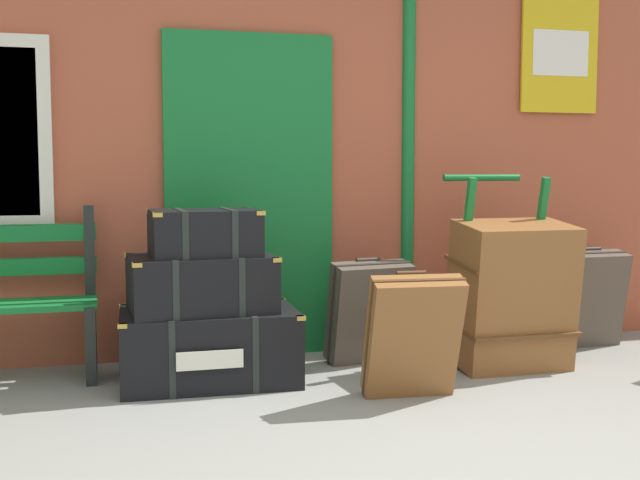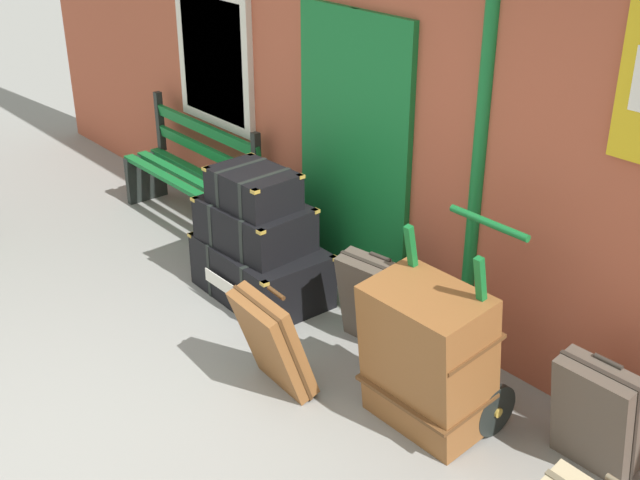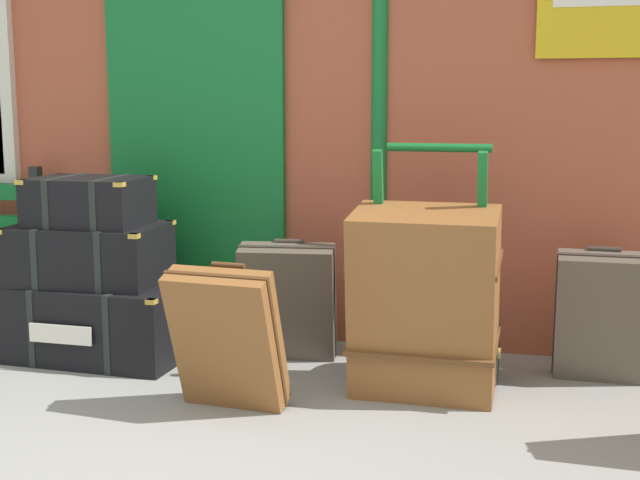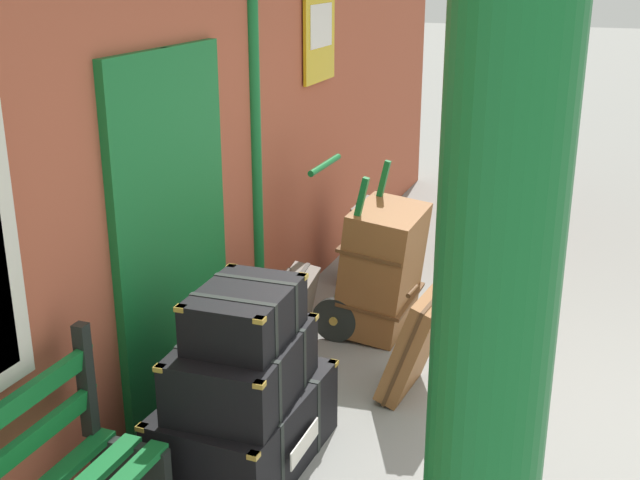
% 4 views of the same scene
% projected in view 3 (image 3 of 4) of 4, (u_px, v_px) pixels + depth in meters
% --- Properties ---
extents(brick_facade, '(10.40, 0.35, 3.20)m').
position_uv_depth(brick_facade, '(268.00, 68.00, 5.11)').
color(brick_facade, '#AD5138').
rests_on(brick_facade, ground).
extents(steamer_trunk_base, '(1.03, 0.69, 0.43)m').
position_uv_depth(steamer_trunk_base, '(100.00, 318.00, 4.81)').
color(steamer_trunk_base, black).
rests_on(steamer_trunk_base, ground).
extents(steamer_trunk_middle, '(0.84, 0.59, 0.33)m').
position_uv_depth(steamer_trunk_middle, '(89.00, 253.00, 4.74)').
color(steamer_trunk_middle, black).
rests_on(steamer_trunk_middle, steamer_trunk_base).
extents(steamer_trunk_top, '(0.63, 0.47, 0.27)m').
position_uv_depth(steamer_trunk_top, '(89.00, 201.00, 4.68)').
color(steamer_trunk_top, black).
rests_on(steamer_trunk_top, steamer_trunk_middle).
extents(porters_trolley, '(0.71, 0.62, 1.19)m').
position_uv_depth(porters_trolley, '(429.00, 330.00, 4.33)').
color(porters_trolley, black).
rests_on(porters_trolley, ground).
extents(large_brown_trunk, '(0.70, 0.53, 0.92)m').
position_uv_depth(large_brown_trunk, '(425.00, 301.00, 4.13)').
color(large_brown_trunk, brown).
rests_on(large_brown_trunk, ground).
extents(suitcase_charcoal, '(0.52, 0.39, 0.69)m').
position_uv_depth(suitcase_charcoal, '(227.00, 339.00, 3.91)').
color(suitcase_charcoal, brown).
rests_on(suitcase_charcoal, ground).
extents(suitcase_caramel, '(0.46, 0.30, 0.69)m').
position_uv_depth(suitcase_caramel, '(601.00, 316.00, 4.34)').
color(suitcase_caramel, '#51473D').
rests_on(suitcase_caramel, ground).
extents(suitcase_cream, '(0.55, 0.36, 0.67)m').
position_uv_depth(suitcase_cream, '(288.00, 301.00, 4.71)').
color(suitcase_cream, '#51473D').
rests_on(suitcase_cream, ground).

